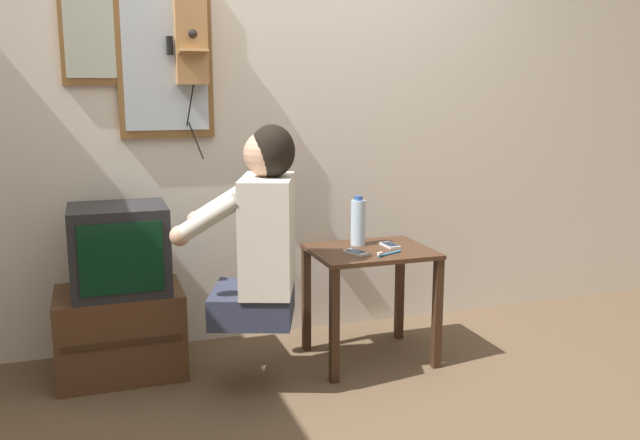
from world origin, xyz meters
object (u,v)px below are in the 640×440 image
object	(u,v)px
framed_picture	(92,32)
wall_mirror	(165,58)
person	(261,232)
wall_phone_antique	(190,39)
water_bottle	(358,222)
television	(119,249)
toothbrush	(388,253)
cell_phone_spare	(390,245)
cell_phone_held	(356,252)

from	to	relation	value
framed_picture	wall_mirror	bearing A→B (deg)	-0.53
person	wall_phone_antique	size ratio (longest dim) A/B	1.04
wall_phone_antique	framed_picture	size ratio (longest dim) A/B	1.69
person	water_bottle	xyz separation A→B (m)	(0.57, 0.25, -0.04)
person	framed_picture	bearing A→B (deg)	65.00
television	toothbrush	bearing A→B (deg)	-15.24
wall_phone_antique	cell_phone_spare	distance (m)	1.43
television	wall_mirror	world-z (taller)	wall_mirror
person	television	distance (m)	0.70
cell_phone_spare	toothbrush	distance (m)	0.18
person	framed_picture	size ratio (longest dim) A/B	1.76
television	cell_phone_held	xyz separation A→B (m)	(1.09, -0.26, -0.04)
framed_picture	water_bottle	xyz separation A→B (m)	(1.22, -0.40, -0.93)
wall_phone_antique	framed_picture	bearing A→B (deg)	174.55
person	wall_mirror	size ratio (longest dim) A/B	1.11
cell_phone_held	cell_phone_spare	bearing A→B (deg)	0.22
wall_mirror	person	bearing A→B (deg)	-63.91
television	toothbrush	xyz separation A→B (m)	(1.22, -0.33, -0.04)
wall_phone_antique	water_bottle	bearing A→B (deg)	-25.18
cell_phone_held	water_bottle	xyz separation A→B (m)	(0.08, 0.17, 0.11)
wall_mirror	cell_phone_held	size ratio (longest dim) A/B	5.78
toothbrush	cell_phone_held	bearing A→B (deg)	36.57
television	water_bottle	distance (m)	1.17
person	wall_mirror	distance (m)	1.06
water_bottle	toothbrush	bearing A→B (deg)	-77.08
wall_phone_antique	cell_phone_spare	bearing A→B (deg)	-26.07
television	framed_picture	distance (m)	1.05
cell_phone_spare	wall_phone_antique	bearing A→B (deg)	150.40
wall_phone_antique	person	bearing A→B (deg)	-72.27
person	television	size ratio (longest dim) A/B	2.00
water_bottle	toothbrush	xyz separation A→B (m)	(0.06, -0.24, -0.11)
person	cell_phone_spare	xyz separation A→B (m)	(0.71, 0.17, -0.15)
wall_phone_antique	television	bearing A→B (deg)	-146.33
framed_picture	cell_phone_held	distance (m)	1.65
wall_mirror	cell_phone_held	world-z (taller)	wall_mirror
television	wall_phone_antique	size ratio (longest dim) A/B	0.52
wall_mirror	water_bottle	distance (m)	1.27
wall_phone_antique	framed_picture	distance (m)	0.46
cell_phone_held	water_bottle	bearing A→B (deg)	44.18
cell_phone_held	toothbrush	xyz separation A→B (m)	(0.13, -0.08, 0.00)
wall_mirror	wall_phone_antique	bearing A→B (deg)	-18.28
cell_phone_held	television	bearing A→B (deg)	146.15
person	cell_phone_held	size ratio (longest dim) A/B	6.41
wall_phone_antique	toothbrush	world-z (taller)	wall_phone_antique
television	framed_picture	world-z (taller)	framed_picture
wall_phone_antique	cell_phone_spare	size ratio (longest dim) A/B	6.63
wall_mirror	toothbrush	bearing A→B (deg)	-34.32
cell_phone_held	toothbrush	world-z (taller)	toothbrush
television	wall_mirror	size ratio (longest dim) A/B	0.56
wall_mirror	framed_picture	bearing A→B (deg)	179.47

